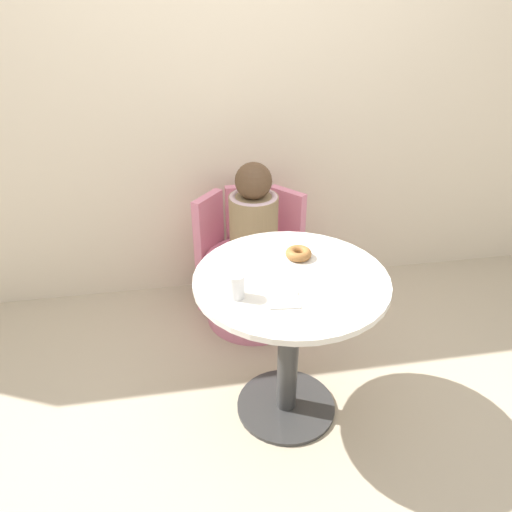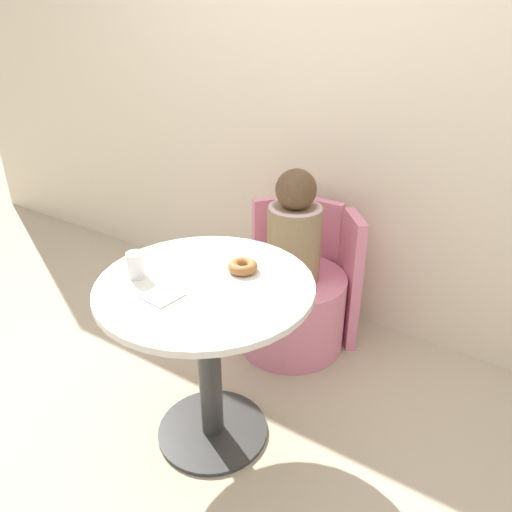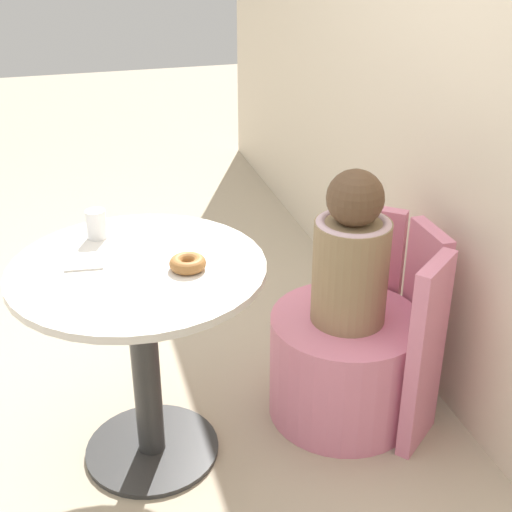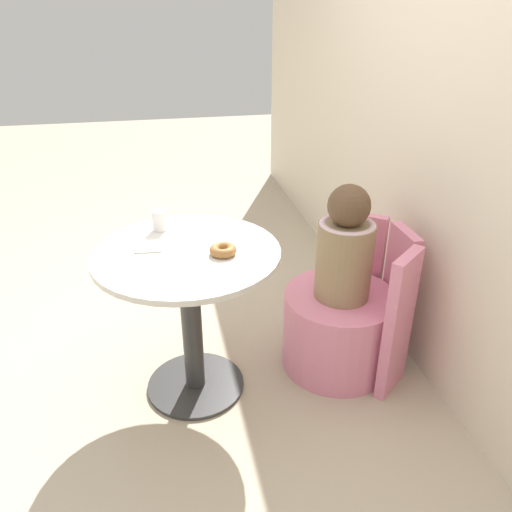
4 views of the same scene
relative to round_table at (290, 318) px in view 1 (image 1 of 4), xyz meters
name	(u,v)px [view 1 (image 1 of 4)]	position (x,y,z in m)	size (l,w,h in m)	color
ground_plane	(271,409)	(-0.07, 0.00, -0.52)	(12.00, 12.00, 0.00)	#B7A88E
back_wall	(233,90)	(-0.07, 1.13, 0.68)	(6.00, 0.06, 2.40)	beige
round_table	(290,318)	(0.00, 0.00, 0.00)	(0.78, 0.78, 0.72)	#333333
tub_chair	(254,288)	(-0.03, 0.71, -0.32)	(0.54, 0.54, 0.39)	pink
booth_backrest	(247,246)	(-0.03, 0.94, -0.17)	(0.63, 0.23, 0.70)	pink
child_figure	(254,217)	(-0.03, 0.71, 0.12)	(0.26, 0.26, 0.54)	#937A56
donut	(299,253)	(0.06, 0.15, 0.22)	(0.11, 0.11, 0.04)	#9E6633
cup	(236,286)	(-0.23, -0.09, 0.25)	(0.06, 0.06, 0.09)	white
paper_napkin	(284,300)	(-0.06, -0.14, 0.20)	(0.12, 0.12, 0.01)	silver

